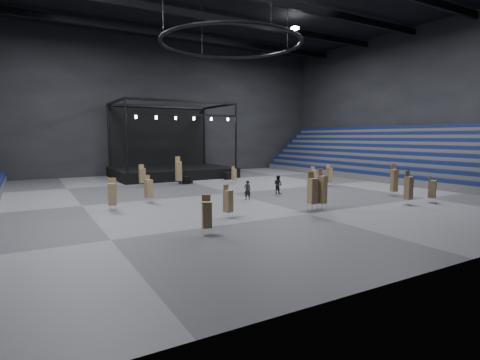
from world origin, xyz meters
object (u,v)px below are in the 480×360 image
chair_stack_11 (234,174)px  chair_stack_1 (142,175)px  chair_stack_3 (207,214)px  chair_stack_12 (112,194)px  chair_stack_0 (228,200)px  stage (170,165)px  chair_stack_2 (329,175)px  chair_stack_4 (432,188)px  flight_case_left (184,180)px  chair_stack_7 (313,176)px  chair_stack_6 (149,188)px  chair_stack_9 (312,190)px  flight_case_mid (188,180)px  chair_stack_13 (394,180)px  crew_member (278,185)px  flight_case_right (230,176)px  chair_stack_5 (322,189)px  chair_stack_8 (409,187)px  man_center (247,190)px  chair_stack_10 (179,171)px

chair_stack_11 → chair_stack_1: bearing=165.2°
chair_stack_3 → chair_stack_12: 9.36m
chair_stack_0 → chair_stack_12: chair_stack_12 is taller
stage → chair_stack_2: 20.25m
chair_stack_4 → chair_stack_11: chair_stack_4 is taller
flight_case_left → chair_stack_1: bearing=-176.0°
chair_stack_7 → chair_stack_0: bearing=-133.5°
stage → flight_case_left: size_ratio=11.49×
chair_stack_6 → chair_stack_0: bearing=-84.9°
chair_stack_4 → chair_stack_9: 10.14m
chair_stack_6 → flight_case_left: bearing=40.4°
flight_case_mid → chair_stack_2: (11.78, -9.14, 0.83)m
chair_stack_2 → chair_stack_13: chair_stack_13 is taller
flight_case_mid → crew_member: (4.21, -10.75, 0.47)m
chair_stack_2 → flight_case_right: bearing=120.8°
chair_stack_6 → chair_stack_7: 17.48m
chair_stack_5 → crew_member: chair_stack_5 is taller
chair_stack_1 → chair_stack_7: 17.32m
chair_stack_5 → chair_stack_12: size_ratio=1.26×
chair_stack_8 → chair_stack_1: bearing=131.4°
chair_stack_2 → chair_stack_11: chair_stack_2 is taller
stage → man_center: 19.97m
chair_stack_0 → chair_stack_7: (14.67, 8.93, -0.04)m
stage → flight_case_mid: bearing=-96.0°
chair_stack_3 → chair_stack_13: chair_stack_13 is taller
chair_stack_4 → chair_stack_11: size_ratio=1.11×
chair_stack_13 → crew_member: 9.87m
chair_stack_5 → crew_member: 7.54m
chair_stack_1 → chair_stack_11: bearing=-14.2°
chair_stack_12 → flight_case_mid: bearing=69.8°
chair_stack_10 → stage: bearing=75.7°
flight_case_left → chair_stack_1: 4.71m
crew_member → chair_stack_9: bearing=148.8°
stage → chair_stack_11: 10.73m
chair_stack_4 → chair_stack_9: chair_stack_9 is taller
chair_stack_1 → chair_stack_12: (-5.10, -11.11, -0.02)m
flight_case_right → chair_stack_1: chair_stack_1 is taller
chair_stack_6 → chair_stack_4: bearing=-44.3°
chair_stack_6 → crew_member: 11.34m
chair_stack_1 → chair_stack_5: (7.65, -17.78, 0.23)m
stage → chair_stack_2: stage is taller
chair_stack_7 → man_center: chair_stack_7 is taller
chair_stack_6 → crew_member: size_ratio=1.30×
flight_case_mid → chair_stack_11: (4.54, -2.15, 0.63)m
chair_stack_3 → chair_stack_8: bearing=18.2°
flight_case_right → chair_stack_4: size_ratio=0.61×
chair_stack_11 → chair_stack_12: chair_stack_12 is taller
chair_stack_9 → crew_member: bearing=71.9°
flight_case_left → chair_stack_12: 15.03m
flight_case_right → chair_stack_9: (-3.93, -19.21, 0.95)m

